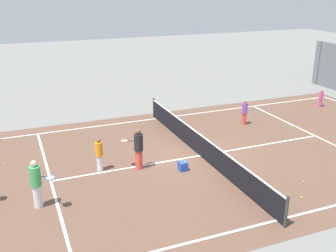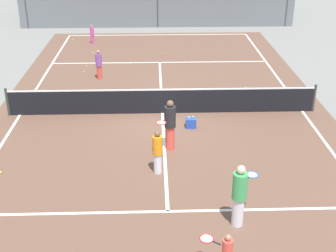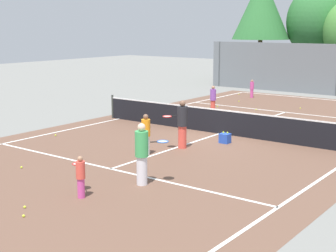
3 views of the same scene
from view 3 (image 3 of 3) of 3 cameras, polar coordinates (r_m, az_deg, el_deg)
The scene contains 25 objects.
ground_plane at distance 20.41m, azimuth 5.90°, elevation -0.88°, with size 80.00×80.00×0.00m, color slate.
court_surface at distance 20.40m, azimuth 5.90°, elevation -0.87°, with size 13.00×25.00×0.01m.
tennis_net at distance 20.30m, azimuth 5.92°, elevation 0.53°, with size 11.90×0.10×1.10m.
tree_0 at distance 38.94m, azimuth 10.59°, elevation 13.18°, with size 4.30×4.30×8.09m.
tree_3 at distance 39.35m, azimuth 16.52°, elevation 11.31°, with size 4.30×4.67×7.19m.
player_0 at distance 30.92m, azimuth 9.53°, elevation 4.23°, with size 0.23×0.23×1.10m.
player_1 at distance 12.91m, azimuth -9.93°, elevation -5.57°, with size 0.76×0.66×1.10m.
player_2 at distance 16.85m, azimuth -2.53°, elevation -0.93°, with size 0.30×0.30×1.40m.
player_3 at distance 25.12m, azimuth 5.14°, elevation 3.06°, with size 0.29×0.29×1.37m.
player_5 at distance 17.74m, azimuth 1.62°, elevation 0.27°, with size 0.71×0.91×1.73m.
player_6 at distance 13.66m, azimuth -2.96°, elevation -3.12°, with size 0.80×0.86×1.72m.
ball_crate at distance 18.78m, azimuth 6.50°, elevation -1.39°, with size 0.36×0.32×0.43m.
tennis_ball_0 at distance 19.81m, azimuth 12.80°, elevation -1.38°, with size 0.07×0.07×0.07m, color #CCE533.
tennis_ball_1 at distance 12.07m, azimuth -16.11°, elevation -9.80°, with size 0.07×0.07×0.07m, color #CCE533.
tennis_ball_2 at distance 12.62m, azimuth -15.99°, elevation -8.85°, with size 0.07×0.07×0.07m, color #CCE533.
tennis_ball_3 at distance 16.04m, azimuth -16.33°, elevation -4.54°, with size 0.07×0.07×0.07m, color #CCE533.
tennis_ball_5 at distance 26.46m, azimuth 4.57°, elevation 2.02°, with size 0.07×0.07×0.07m, color #CCE533.
tennis_ball_6 at distance 21.14m, azimuth 18.19°, elevation -0.87°, with size 0.07×0.07×0.07m, color #CCE533.
tennis_ball_7 at distance 26.36m, azimuth 9.99°, elevation 1.85°, with size 0.07×0.07×0.07m, color #CCE533.
tennis_ball_8 at distance 20.33m, azimuth 12.69°, elevation -1.05°, with size 0.07×0.07×0.07m, color #CCE533.
tennis_ball_9 at distance 29.17m, azimuth 8.07°, elevation 2.81°, with size 0.07×0.07×0.07m, color #CCE533.
tennis_ball_10 at distance 20.36m, azimuth -12.68°, elevation -1.03°, with size 0.07×0.07×0.07m, color #CCE533.
tennis_ball_11 at distance 27.31m, azimuth 14.81°, elevation 1.97°, with size 0.07×0.07×0.07m, color #CCE533.
tennis_ball_12 at distance 27.18m, azimuth 5.64°, elevation 2.25°, with size 0.07×0.07×0.07m, color #CCE533.
tennis_ball_13 at distance 32.23m, azimuth 8.07°, elevation 3.62°, with size 0.07×0.07×0.07m, color #CCE533.
Camera 3 is at (10.23, -17.12, 4.29)m, focal length 53.56 mm.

